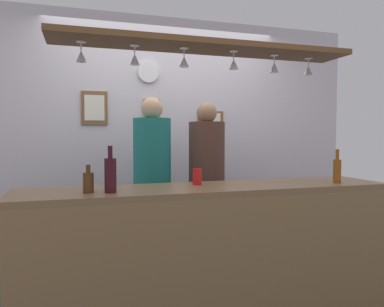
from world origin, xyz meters
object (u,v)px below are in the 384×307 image
at_px(picture_frame_caricature, 94,108).
at_px(picture_frame_lower_pair, 211,119).
at_px(bottle_beer_amber_tall, 337,170).
at_px(drink_can, 197,177).
at_px(bottle_beer_brown_stubby, 88,182).
at_px(picture_frame_crest, 151,111).
at_px(person_left_teal_shirt, 152,171).
at_px(wall_clock, 148,72).
at_px(person_middle_brown_shirt, 207,172).
at_px(bottle_wine_dark_red, 110,174).

xyz_separation_m(picture_frame_caricature, picture_frame_lower_pair, (1.26, 0.00, -0.10)).
distance_m(bottle_beer_amber_tall, drink_can, 1.08).
xyz_separation_m(bottle_beer_brown_stubby, picture_frame_crest, (0.68, 1.47, 0.56)).
xyz_separation_m(person_left_teal_shirt, picture_frame_crest, (0.11, 0.62, 0.58)).
bearing_deg(wall_clock, picture_frame_caricature, 179.36).
height_order(person_middle_brown_shirt, bottle_wine_dark_red, person_middle_brown_shirt).
xyz_separation_m(person_left_teal_shirt, drink_can, (0.20, -0.70, 0.02)).
bearing_deg(bottle_beer_brown_stubby, bottle_beer_amber_tall, -1.70).
bearing_deg(bottle_wine_dark_red, wall_clock, 71.02).
relative_size(picture_frame_caricature, picture_frame_lower_pair, 1.13).
bearing_deg(drink_can, picture_frame_caricature, 117.39).
xyz_separation_m(bottle_wine_dark_red, drink_can, (0.64, 0.19, -0.06)).
bearing_deg(picture_frame_caricature, wall_clock, -0.64).
bearing_deg(bottle_beer_amber_tall, wall_clock, 128.00).
distance_m(picture_frame_caricature, picture_frame_lower_pair, 1.26).
relative_size(bottle_beer_brown_stubby, picture_frame_caricature, 0.53).
height_order(person_middle_brown_shirt, picture_frame_crest, picture_frame_crest).
xyz_separation_m(person_left_teal_shirt, bottle_beer_brown_stubby, (-0.57, -0.85, 0.03)).
bearing_deg(picture_frame_crest, person_middle_brown_shirt, -56.35).
relative_size(drink_can, wall_clock, 0.55).
bearing_deg(picture_frame_crest, person_left_teal_shirt, -100.24).
relative_size(person_middle_brown_shirt, bottle_beer_amber_tall, 6.29).
bearing_deg(bottle_beer_amber_tall, person_left_teal_shirt, 144.31).
bearing_deg(bottle_beer_brown_stubby, picture_frame_lower_pair, 47.36).
bearing_deg(person_left_teal_shirt, bottle_wine_dark_red, -116.24).
relative_size(bottle_beer_brown_stubby, wall_clock, 0.82).
xyz_separation_m(person_middle_brown_shirt, bottle_beer_amber_tall, (0.74, -0.91, 0.08)).
xyz_separation_m(drink_can, picture_frame_caricature, (-0.68, 1.32, 0.59)).
bearing_deg(bottle_wine_dark_red, bottle_beer_brown_stubby, 167.15).
bearing_deg(bottle_beer_amber_tall, drink_can, 168.82).
bearing_deg(picture_frame_crest, picture_frame_caricature, 180.00).
height_order(bottle_beer_brown_stubby, bottle_wine_dark_red, bottle_wine_dark_red).
relative_size(person_left_teal_shirt, picture_frame_caricature, 4.91).
bearing_deg(picture_frame_caricature, person_left_teal_shirt, -52.21).
height_order(bottle_beer_amber_tall, picture_frame_caricature, picture_frame_caricature).
relative_size(bottle_beer_amber_tall, wall_clock, 1.18).
bearing_deg(picture_frame_caricature, drink_can, -62.61).
relative_size(bottle_beer_brown_stubby, picture_frame_lower_pair, 0.60).
bearing_deg(picture_frame_caricature, bottle_beer_amber_tall, -41.19).
distance_m(person_middle_brown_shirt, bottle_wine_dark_red, 1.31).
bearing_deg(bottle_beer_brown_stubby, picture_frame_crest, 65.08).
relative_size(person_left_teal_shirt, wall_clock, 7.58).
height_order(person_left_teal_shirt, bottle_beer_brown_stubby, person_left_teal_shirt).
bearing_deg(bottle_beer_amber_tall, bottle_beer_brown_stubby, 178.30).
height_order(bottle_beer_brown_stubby, picture_frame_caricature, picture_frame_caricature).
distance_m(person_middle_brown_shirt, drink_can, 0.77).
relative_size(picture_frame_crest, wall_clock, 1.18).
xyz_separation_m(bottle_beer_brown_stubby, wall_clock, (0.65, 1.46, 0.96)).
bearing_deg(picture_frame_crest, wall_clock, -169.41).
height_order(bottle_beer_brown_stubby, picture_frame_crest, picture_frame_crest).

